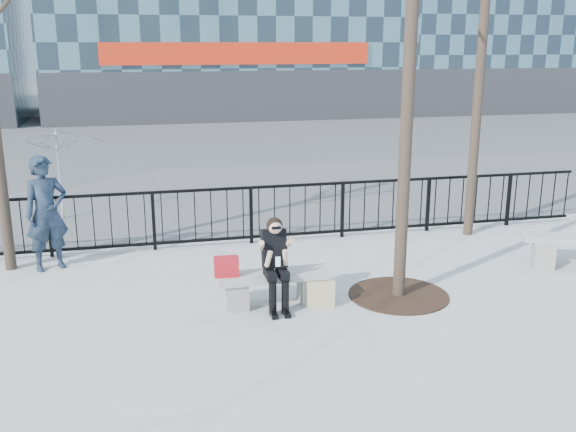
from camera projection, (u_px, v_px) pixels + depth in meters
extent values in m
plane|color=#9E9D99|center=(274.00, 304.00, 9.34)|extent=(120.00, 120.00, 0.00)
cube|color=#474747|center=(189.00, 147.00, 23.44)|extent=(60.00, 23.00, 0.01)
cube|color=black|center=(240.00, 188.00, 11.88)|extent=(14.00, 0.05, 0.05)
cube|color=black|center=(241.00, 238.00, 12.13)|extent=(14.00, 0.05, 0.05)
cube|color=#2D2D30|center=(240.00, 97.00, 30.32)|extent=(18.00, 0.08, 2.40)
cube|color=#B7210C|center=(239.00, 53.00, 29.74)|extent=(12.60, 0.12, 1.00)
cube|color=#2D2D30|center=(556.00, 91.00, 34.06)|extent=(16.00, 0.08, 2.40)
cylinder|color=black|center=(411.00, 38.00, 8.68)|extent=(0.18, 0.18, 7.50)
cylinder|color=black|center=(481.00, 53.00, 11.86)|extent=(0.18, 0.18, 7.00)
cylinder|color=black|center=(398.00, 295.00, 9.66)|extent=(1.50, 1.50, 0.02)
cube|color=slate|center=(236.00, 295.00, 9.17)|extent=(0.32, 0.38, 0.40)
cube|color=slate|center=(310.00, 288.00, 9.41)|extent=(0.32, 0.38, 0.40)
cube|color=gray|center=(274.00, 276.00, 9.22)|extent=(1.65, 0.46, 0.09)
cube|color=slate|center=(543.00, 255.00, 10.85)|extent=(0.33, 0.39, 0.41)
cube|color=gray|center=(574.00, 239.00, 10.91)|extent=(1.69, 0.47, 0.09)
cube|color=#B3161D|center=(226.00, 267.00, 9.04)|extent=(0.35, 0.18, 0.28)
cube|color=#CEB591|center=(321.00, 293.00, 9.24)|extent=(0.44, 0.27, 0.39)
imported|color=black|center=(46.00, 213.00, 10.58)|extent=(0.83, 0.70, 1.93)
imported|color=#CFDE31|center=(59.00, 174.00, 13.60)|extent=(2.60, 2.63, 1.96)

